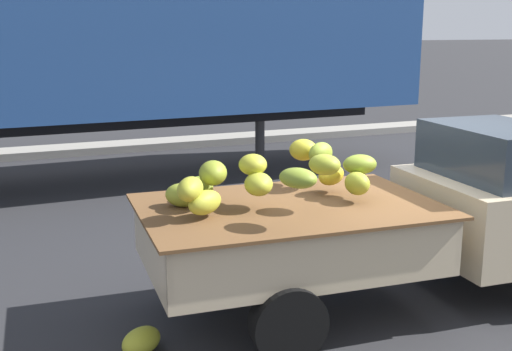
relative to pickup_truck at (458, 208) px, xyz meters
name	(u,v)px	position (x,y,z in m)	size (l,w,h in m)	color
ground	(401,284)	(-0.39, 0.34, -0.89)	(220.00, 220.00, 0.00)	#28282B
curb_strip	(177,143)	(-0.39, 9.13, -0.81)	(80.00, 0.80, 0.16)	gray
pickup_truck	(458,208)	(0.00, 0.00, 0.00)	(4.85, 2.02, 1.70)	#CCB793
semi_trailer	(72,35)	(-2.94, 6.09, 1.65)	(12.06, 2.89, 3.95)	navy
fallen_banana_bunch_near_tailgate	(141,341)	(-3.27, -0.08, -0.78)	(0.39, 0.26, 0.22)	#AAAC2D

